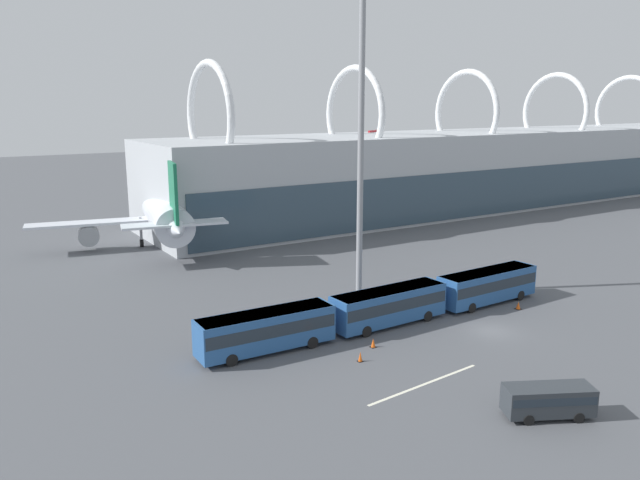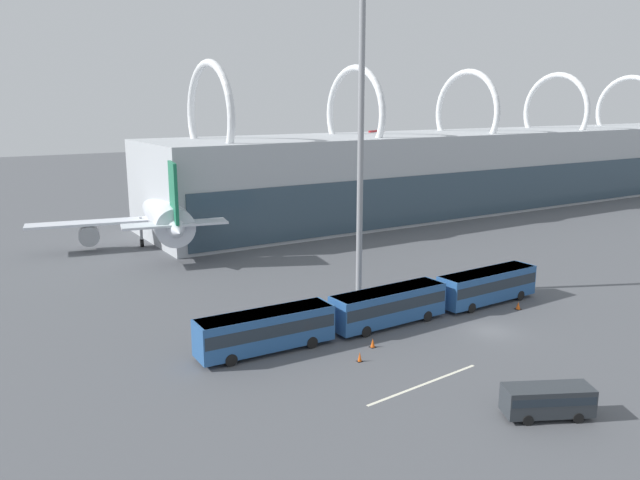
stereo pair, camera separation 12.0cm
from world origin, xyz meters
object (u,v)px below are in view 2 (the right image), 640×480
traffic_cone_2 (518,306)px  traffic_cone_1 (373,343)px  floodlight_mast (361,115)px  shuttle_bus_1 (389,304)px  shuttle_bus_0 (266,329)px  service_van_foreground (548,399)px  shuttle_bus_2 (487,284)px  traffic_cone_0 (360,357)px  airliner_parked_remote (405,174)px  airliner_at_gate_far (163,212)px

traffic_cone_2 → traffic_cone_1: bearing=-179.3°
floodlight_mast → shuttle_bus_1: bearing=-108.3°
shuttle_bus_0 → service_van_foreground: bearing=-59.8°
shuttle_bus_2 → shuttle_bus_0: bearing=176.9°
shuttle_bus_2 → service_van_foreground: shuttle_bus_2 is taller
shuttle_bus_2 → traffic_cone_1: shuttle_bus_2 is taller
floodlight_mast → traffic_cone_0: size_ratio=38.73×
shuttle_bus_2 → traffic_cone_0: bearing=-166.9°
airliner_parked_remote → shuttle_bus_1: airliner_parked_remote is taller
airliner_parked_remote → floodlight_mast: size_ratio=1.21×
airliner_parked_remote → traffic_cone_0: airliner_parked_remote is taller
shuttle_bus_2 → floodlight_mast: (-9.44, 8.96, 16.62)m
traffic_cone_1 → traffic_cone_2: traffic_cone_1 is taller
service_van_foreground → airliner_at_gate_far: bearing=-58.7°
floodlight_mast → traffic_cone_2: (10.62, -11.99, -18.22)m
shuttle_bus_0 → floodlight_mast: (15.17, 8.29, 16.62)m
shuttle_bus_0 → service_van_foreground: shuttle_bus_0 is taller
traffic_cone_0 → airliner_at_gate_far: bearing=89.4°
shuttle_bus_1 → shuttle_bus_2: size_ratio=1.00×
service_van_foreground → traffic_cone_1: service_van_foreground is taller
shuttle_bus_1 → shuttle_bus_2: 12.31m
shuttle_bus_0 → floodlight_mast: floodlight_mast is taller
airliner_parked_remote → shuttle_bus_0: size_ratio=3.29×
service_van_foreground → airliner_parked_remote: bearing=-97.2°
airliner_parked_remote → shuttle_bus_1: 79.46m
airliner_at_gate_far → traffic_cone_0: bearing=-169.1°
airliner_at_gate_far → shuttle_bus_2: airliner_at_gate_far is taller
shuttle_bus_0 → shuttle_bus_1: (12.31, -0.37, 0.00)m
floodlight_mast → shuttle_bus_2: bearing=-43.5°
shuttle_bus_2 → traffic_cone_1: bearing=-170.5°
airliner_at_gate_far → floodlight_mast: bearing=-153.4°
shuttle_bus_0 → traffic_cone_0: shuttle_bus_0 is taller
floodlight_mast → traffic_cone_1: size_ratio=41.68×
shuttle_bus_1 → service_van_foreground: shuttle_bus_1 is taller
airliner_parked_remote → traffic_cone_1: 85.10m
shuttle_bus_0 → traffic_cone_0: 7.93m
shuttle_bus_1 → traffic_cone_2: bearing=-15.2°
shuttle_bus_1 → service_van_foreground: (-1.95, -18.88, -0.71)m
shuttle_bus_2 → service_van_foreground: bearing=-129.0°
traffic_cone_1 → traffic_cone_2: 17.90m
traffic_cone_1 → airliner_parked_remote: bearing=48.6°
floodlight_mast → airliner_at_gate_far: bearing=105.2°
shuttle_bus_2 → floodlight_mast: bearing=135.0°
traffic_cone_0 → floodlight_mast: bearing=54.8°
service_van_foreground → traffic_cone_0: bearing=-42.4°
shuttle_bus_2 → service_van_foreground: (-14.26, -18.59, -0.71)m
airliner_at_gate_far → service_van_foreground: size_ratio=6.03×
airliner_at_gate_far → shuttle_bus_2: bearing=-145.2°
traffic_cone_2 → service_van_foreground: bearing=-134.8°
airliner_at_gate_far → shuttle_bus_0: size_ratio=3.09×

